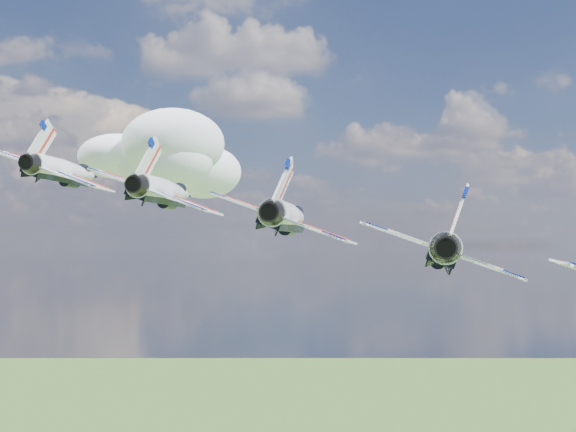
{
  "coord_description": "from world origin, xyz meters",
  "views": [
    {
      "loc": [
        -24.69,
        -71.1,
        140.19
      ],
      "look_at": [
        -11.09,
        -8.57,
        142.59
      ],
      "focal_mm": 50.0,
      "sensor_mm": 36.0,
      "label": 1
    }
  ],
  "objects": [
    {
      "name": "cloud_far",
      "position": [
        -6.42,
        206.6,
        170.33
      ],
      "size": [
        53.82,
        42.29,
        21.14
      ],
      "primitive_type": "ellipsoid",
      "color": "white"
    },
    {
      "name": "jet_0",
      "position": [
        -29.39,
        10.41,
        147.62
      ],
      "size": [
        17.5,
        19.92,
        8.41
      ],
      "primitive_type": null,
      "rotation": [
        0.0,
        0.34,
        -0.38
      ],
      "color": "white"
    },
    {
      "name": "jet_1",
      "position": [
        -20.24,
        0.92,
        145.1
      ],
      "size": [
        17.5,
        19.92,
        8.41
      ],
      "primitive_type": null,
      "rotation": [
        0.0,
        0.34,
        -0.38
      ],
      "color": "silver"
    },
    {
      "name": "jet_2",
      "position": [
        -11.09,
        -8.57,
        142.59
      ],
      "size": [
        17.5,
        19.92,
        8.41
      ],
      "primitive_type": null,
      "rotation": [
        0.0,
        0.34,
        -0.38
      ],
      "color": "white"
    },
    {
      "name": "jet_3",
      "position": [
        -1.94,
        -18.06,
        140.07
      ],
      "size": [
        17.5,
        19.92,
        8.41
      ],
      "primitive_type": null,
      "rotation": [
        0.0,
        0.34,
        -0.38
      ],
      "color": "white"
    }
  ]
}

